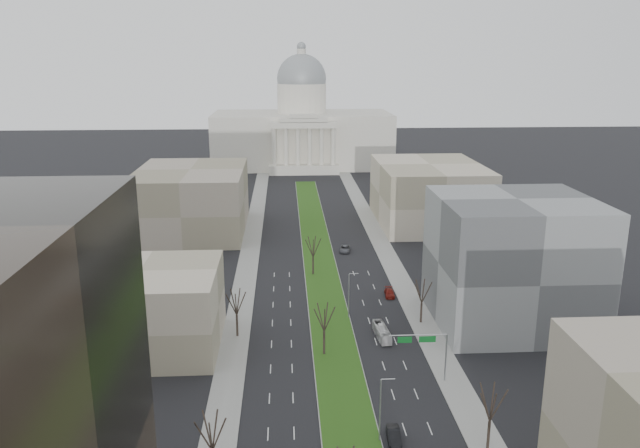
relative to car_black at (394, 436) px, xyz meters
name	(u,v)px	position (x,y,z in m)	size (l,w,h in m)	color
ground	(322,275)	(-5.59, 65.05, -0.79)	(600.00, 600.00, 0.00)	black
median	(322,276)	(-5.59, 64.04, -0.69)	(8.00, 222.03, 0.20)	#999993
sidewalk_left	(239,320)	(-23.09, 40.05, -0.71)	(5.00, 330.00, 0.15)	gray
sidewalk_right	(419,316)	(11.91, 40.05, -0.71)	(5.00, 330.00, 0.15)	gray
capitol	(302,130)	(-5.59, 214.64, 15.52)	(80.00, 46.00, 55.00)	beige
building_beige_left	(143,309)	(-38.59, 30.05, 6.21)	(26.00, 22.00, 14.00)	tan
building_grey_right	(512,261)	(28.41, 37.05, 11.21)	(28.00, 26.00, 24.00)	#585A5D
building_far_left	(192,200)	(-40.59, 105.05, 8.21)	(30.00, 40.00, 18.00)	gray
building_far_right	(429,193)	(29.41, 110.05, 8.21)	(30.00, 40.00, 18.00)	tan
tree_left_mid	(211,431)	(-22.79, -6.95, 6.21)	(5.40, 5.40, 9.72)	black
tree_left_far	(236,301)	(-22.79, 33.05, 6.05)	(5.28, 5.28, 9.50)	black
tree_right_mid	(491,402)	(11.61, -2.95, 6.37)	(5.52, 5.52, 9.94)	black
tree_right_far	(422,291)	(11.61, 37.05, 5.74)	(5.04, 5.04, 9.07)	black
tree_median_b	(324,317)	(-7.59, 25.05, 6.21)	(5.40, 5.40, 9.72)	black
tree_median_c	(313,246)	(-7.59, 65.05, 6.21)	(5.40, 5.40, 9.72)	black
streetlamp_median_b	(381,409)	(-1.82, 0.05, 4.02)	(1.90, 0.20, 9.16)	gray
streetlamp_median_c	(349,295)	(-1.82, 40.05, 4.02)	(1.90, 0.20, 9.16)	gray
mast_arm_signs	(429,346)	(7.90, 15.08, 5.32)	(9.12, 0.24, 8.09)	gray
car_black	(394,436)	(0.00, 0.00, 0.00)	(1.67, 4.79, 1.58)	black
car_red	(389,293)	(7.91, 50.93, -0.09)	(1.95, 4.79, 1.39)	maroon
car_grey_far	(345,249)	(1.54, 82.34, -0.04)	(2.48, 5.37, 1.49)	#4F5057
box_van	(382,332)	(3.20, 31.06, 0.32)	(1.86, 7.93, 2.21)	silver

